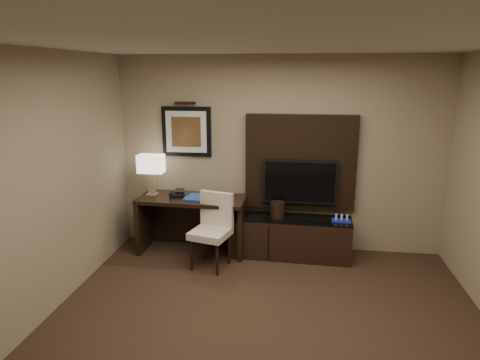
% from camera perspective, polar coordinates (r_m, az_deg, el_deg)
% --- Properties ---
extents(floor, '(4.50, 5.00, 0.01)m').
position_cam_1_polar(floor, '(4.17, 2.79, -22.19)').
color(floor, '#2F1F15').
rests_on(floor, ground).
extents(ceiling, '(4.50, 5.00, 0.01)m').
position_cam_1_polar(ceiling, '(3.36, 3.38, 18.13)').
color(ceiling, silver).
rests_on(ceiling, wall_back).
extents(wall_back, '(4.50, 0.01, 2.70)m').
position_cam_1_polar(wall_back, '(5.96, 5.20, 3.37)').
color(wall_back, gray).
rests_on(wall_back, floor).
extents(wall_left, '(0.01, 5.00, 2.70)m').
position_cam_1_polar(wall_left, '(4.34, -28.04, -2.43)').
color(wall_left, gray).
rests_on(wall_left, floor).
extents(desk, '(1.50, 0.69, 0.79)m').
position_cam_1_polar(desk, '(6.05, -6.32, -5.90)').
color(desk, black).
rests_on(desk, floor).
extents(credenza, '(1.64, 0.51, 0.56)m').
position_cam_1_polar(credenza, '(5.91, 6.63, -7.57)').
color(credenza, black).
rests_on(credenza, floor).
extents(tv_wall_panel, '(1.50, 0.12, 1.30)m').
position_cam_1_polar(tv_wall_panel, '(5.91, 8.06, 2.40)').
color(tv_wall_panel, black).
rests_on(tv_wall_panel, wall_back).
extents(tv, '(1.00, 0.08, 0.60)m').
position_cam_1_polar(tv, '(5.87, 7.97, -0.19)').
color(tv, black).
rests_on(tv, tv_wall_panel).
extents(artwork, '(0.70, 0.04, 0.70)m').
position_cam_1_polar(artwork, '(6.09, -7.13, 6.41)').
color(artwork, black).
rests_on(artwork, wall_back).
extents(picture_light, '(0.04, 0.04, 0.30)m').
position_cam_1_polar(picture_light, '(6.01, -7.35, 10.14)').
color(picture_light, '#3D2013').
rests_on(picture_light, wall_back).
extents(desk_chair, '(0.57, 0.62, 0.95)m').
position_cam_1_polar(desk_chair, '(5.51, -3.99, -7.04)').
color(desk_chair, beige).
rests_on(desk_chair, floor).
extents(table_lamp, '(0.37, 0.22, 0.59)m').
position_cam_1_polar(table_lamp, '(6.07, -11.72, 0.74)').
color(table_lamp, '#A17E64').
rests_on(table_lamp, desk).
extents(desk_phone, '(0.23, 0.21, 0.10)m').
position_cam_1_polar(desk_phone, '(5.96, -8.42, -1.79)').
color(desk_phone, black).
rests_on(desk_phone, desk).
extents(blue_folder, '(0.29, 0.36, 0.02)m').
position_cam_1_polar(blue_folder, '(5.89, -5.97, -2.31)').
color(blue_folder, '#174497').
rests_on(blue_folder, desk).
extents(book, '(0.18, 0.05, 0.24)m').
position_cam_1_polar(book, '(5.84, -5.06, -1.32)').
color(book, beige).
rests_on(book, desk).
extents(ice_bucket, '(0.21, 0.21, 0.22)m').
position_cam_1_polar(ice_bucket, '(5.78, 5.03, -3.95)').
color(ice_bucket, black).
rests_on(ice_bucket, credenza).
extents(minibar_tray, '(0.26, 0.17, 0.09)m').
position_cam_1_polar(minibar_tray, '(5.78, 13.39, -4.98)').
color(minibar_tray, '#181DA2').
rests_on(minibar_tray, credenza).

